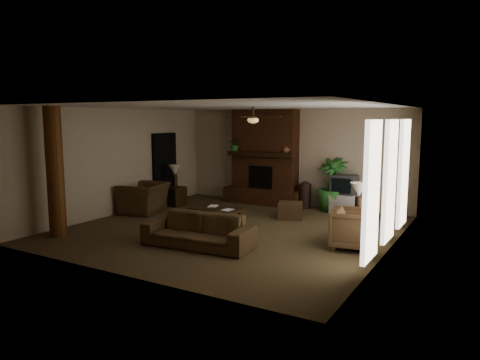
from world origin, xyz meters
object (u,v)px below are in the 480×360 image
Objects in this scene: coffee_table at (216,210)px; side_table_right at (355,226)px; sofa at (198,225)px; lamp_right at (358,192)px; side_table_left at (175,196)px; armchair_left at (144,193)px; ottoman at (290,210)px; lamp_left at (175,171)px; log_column at (55,172)px; tv_stand at (344,203)px; armchair_right at (354,227)px; floor_plant at (332,196)px; floor_vase at (305,193)px.

side_table_right reaches higher than coffee_table.
lamp_right is at bearing 35.53° from sofa.
sofa is at bearing -45.58° from side_table_left.
armchair_left is 2.03× the size of ottoman.
ottoman is 3.70m from lamp_left.
side_table_left is at bearing 89.05° from log_column.
armchair_left is 2.22× the size of side_table_right.
tv_stand is at bearing 112.00° from side_table_right.
side_table_left is (0.07, 3.98, -1.12)m from log_column.
ottoman is at bearing 75.48° from sofa.
lamp_left reaches higher than coffee_table.
log_column is at bearing -90.95° from side_table_left.
sofa reaches higher than ottoman.
armchair_left is 3.96m from ottoman.
armchair_right is 1.59× the size of side_table_right.
tv_stand is 1.55× the size of side_table_right.
coffee_table is (-0.63, 1.63, -0.06)m from sofa.
lamp_left is at bearing -160.31° from floor_plant.
floor_vase is (3.49, 5.55, -0.97)m from log_column.
log_column reaches higher than side_table_right.
sofa is at bearing -139.51° from lamp_right.
side_table_left is at bearing 170.90° from lamp_right.
floor_plant is at bearing 119.65° from lamp_right.
side_table_left is at bearing -58.74° from lamp_left.
side_table_right is 0.85× the size of lamp_right.
log_column reaches higher than armchair_right.
lamp_right is (5.68, 3.08, -0.40)m from log_column.
side_table_right is (1.99, -1.09, 0.08)m from ottoman.
lamp_right is at bearing 28.46° from log_column.
armchair_left is 1.88× the size of lamp_left.
log_column is 4.31× the size of lamp_right.
floor_vase reaches higher than tv_stand.
floor_vase is at bearing 178.83° from floor_plant.
coffee_table is at bearing -145.65° from tv_stand.
ottoman is 0.92× the size of lamp_right.
lamp_left is (-3.45, -1.53, 0.57)m from floor_vase.
log_column is 6.34m from armchair_right.
floor_plant is 2.82m from side_table_right.
lamp_right reaches higher than side_table_left.
lamp_left reaches higher than sofa.
log_column is at bearing -151.45° from side_table_right.
log_column is 6.52m from side_table_right.
side_table_right is at bearing 9.98° from coffee_table.
ottoman is at bearing 39.75° from armchair_right.
armchair_right reaches higher than floor_vase.
lamp_left is 1.00× the size of lamp_right.
tv_stand is 1.55× the size of side_table_left.
floor_plant is 2.68× the size of side_table_left.
floor_plant is (0.63, 1.38, 0.21)m from ottoman.
tv_stand is 0.39m from floor_plant.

